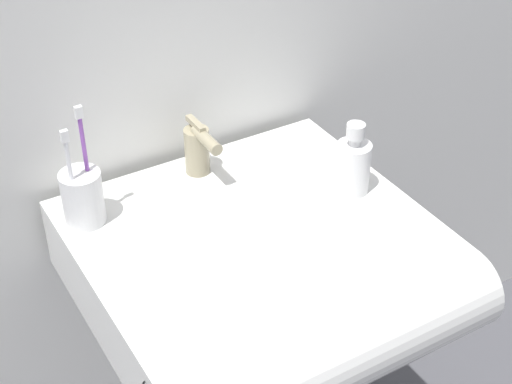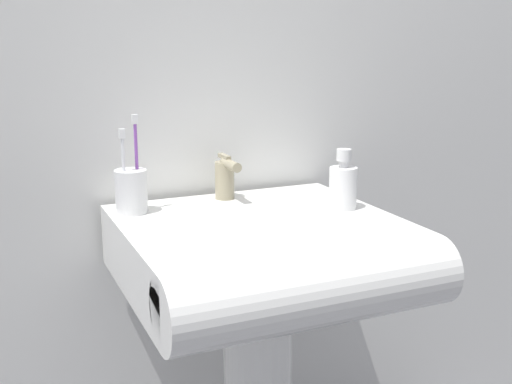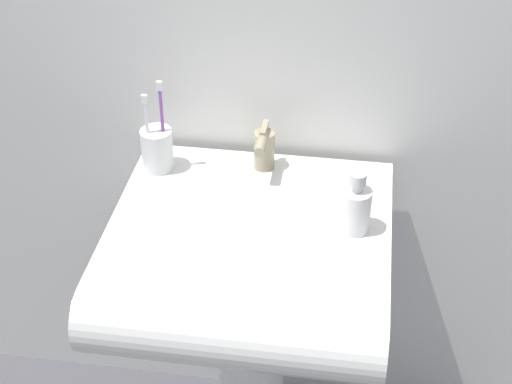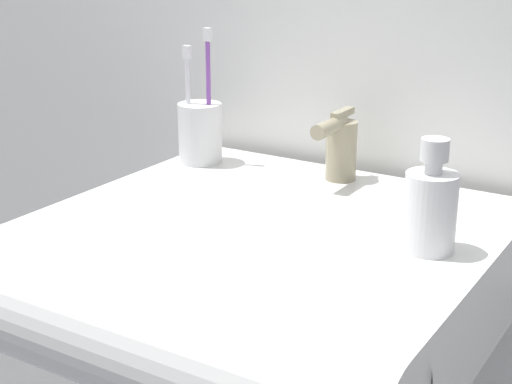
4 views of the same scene
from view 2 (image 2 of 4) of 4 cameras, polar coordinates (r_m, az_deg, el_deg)
wall_back at (r=1.55m, az=-4.31°, el=14.28°), size 5.00×0.05×2.40m
sink_basin at (r=1.31m, az=1.09°, el=-5.82°), size 0.56×0.56×0.13m
faucet at (r=1.49m, az=-2.76°, el=1.34°), size 0.05×0.11×0.10m
toothbrush_cup at (r=1.40m, az=-11.04°, el=0.16°), size 0.07×0.07×0.21m
soap_bottle at (r=1.42m, az=7.77°, el=0.57°), size 0.06×0.06×0.13m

